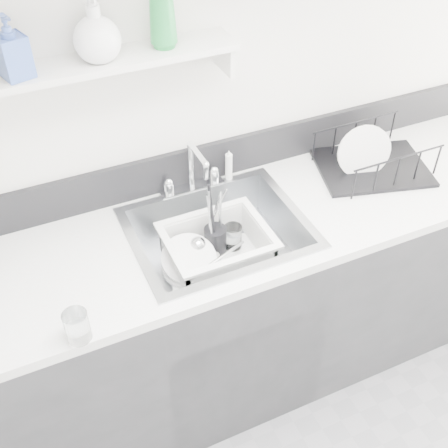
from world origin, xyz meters
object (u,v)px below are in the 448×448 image
sink (218,246)px  dish_rack (375,153)px  wash_tub (217,249)px  counter_run (219,310)px

sink → dish_rack: bearing=6.0°
wash_tub → dish_rack: dish_rack is taller
counter_run → wash_tub: 0.37m
dish_rack → sink: bearing=-158.7°
counter_run → wash_tub: size_ratio=8.38×
sink → counter_run: bearing=0.0°
wash_tub → dish_rack: bearing=6.7°
counter_run → sink: bearing=0.0°
sink → wash_tub: (-0.01, -0.01, -0.00)m
sink → dish_rack: 0.75m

